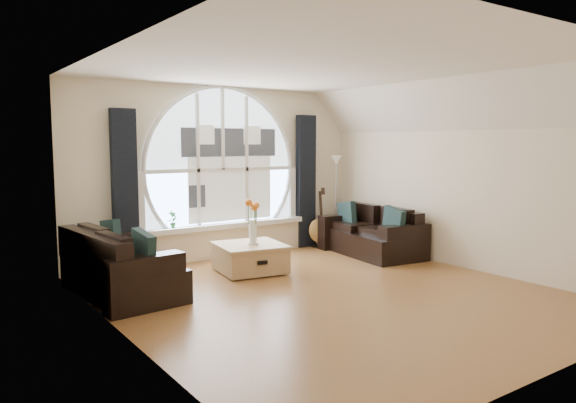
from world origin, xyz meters
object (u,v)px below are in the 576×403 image
object	(u,v)px
sofa_right	(371,231)
coffee_chest	(250,256)
potted_plant	(173,219)
floor_lamp	(336,200)
guitar	(319,218)
vase_flowers	(253,217)
sofa_left	(122,262)

from	to	relation	value
sofa_right	coffee_chest	size ratio (longest dim) A/B	1.87
sofa_right	potted_plant	xyz separation A→B (m)	(-2.92, 1.21, 0.28)
coffee_chest	potted_plant	bearing A→B (deg)	131.36
floor_lamp	potted_plant	xyz separation A→B (m)	(-3.04, 0.18, -0.12)
sofa_right	guitar	distance (m)	1.03
vase_flowers	sofa_left	bearing A→B (deg)	-177.80
sofa_left	vase_flowers	world-z (taller)	vase_flowers
coffee_chest	potted_plant	distance (m)	1.37
vase_flowers	potted_plant	size ratio (longest dim) A/B	2.64
floor_lamp	potted_plant	size ratio (longest dim) A/B	6.04
sofa_right	floor_lamp	distance (m)	1.11
coffee_chest	vase_flowers	xyz separation A→B (m)	(0.02, -0.05, 0.57)
sofa_right	vase_flowers	xyz separation A→B (m)	(-2.21, 0.07, 0.39)
sofa_right	vase_flowers	bearing A→B (deg)	-174.13
coffee_chest	sofa_right	bearing A→B (deg)	6.19
vase_flowers	floor_lamp	xyz separation A→B (m)	(2.33, 0.96, 0.01)
sofa_left	sofa_right	world-z (taller)	sofa_left
vase_flowers	potted_plant	bearing A→B (deg)	121.88
guitar	potted_plant	size ratio (longest dim) A/B	4.00
coffee_chest	vase_flowers	world-z (taller)	vase_flowers
coffee_chest	floor_lamp	bearing A→B (deg)	30.43
sofa_left	sofa_right	size ratio (longest dim) A/B	1.04
coffee_chest	guitar	xyz separation A→B (m)	(1.92, 0.85, 0.31)
sofa_right	potted_plant	bearing A→B (deg)	165.18
sofa_right	guitar	bearing A→B (deg)	116.02
vase_flowers	sofa_right	bearing A→B (deg)	-1.85
potted_plant	vase_flowers	bearing A→B (deg)	-58.12
coffee_chest	potted_plant	xyz separation A→B (m)	(-0.69, 1.09, 0.46)
guitar	sofa_right	bearing A→B (deg)	-50.88
sofa_left	sofa_right	distance (m)	4.09
sofa_left	potted_plant	world-z (taller)	potted_plant
coffee_chest	floor_lamp	xyz separation A→B (m)	(2.35, 0.91, 0.58)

